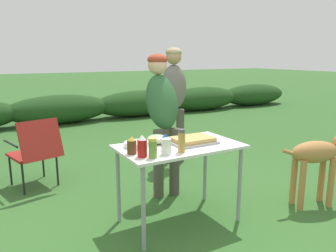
# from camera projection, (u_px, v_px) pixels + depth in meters

# --- Properties ---
(ground_plane) EXTENTS (60.00, 60.00, 0.00)m
(ground_plane) POSITION_uv_depth(u_px,v_px,m) (179.00, 221.00, 3.09)
(ground_plane) COLOR #336028
(shrub_hedge) EXTENTS (14.40, 0.90, 0.66)m
(shrub_hedge) POSITION_uv_depth(u_px,v_px,m) (59.00, 109.00, 7.52)
(shrub_hedge) COLOR #1E4219
(shrub_hedge) RESTS_ON ground
(folding_table) EXTENTS (1.10, 0.64, 0.74)m
(folding_table) POSITION_uv_depth(u_px,v_px,m) (179.00, 153.00, 2.95)
(folding_table) COLOR silver
(folding_table) RESTS_ON ground
(food_tray) EXTENTS (0.41, 0.30, 0.06)m
(food_tray) POSITION_uv_depth(u_px,v_px,m) (192.00, 140.00, 3.00)
(food_tray) COLOR #9E9EA3
(food_tray) RESTS_ON folding_table
(plate_stack) EXTENTS (0.21, 0.21, 0.05)m
(plate_stack) POSITION_uv_depth(u_px,v_px,m) (136.00, 144.00, 2.88)
(plate_stack) COLOR white
(plate_stack) RESTS_ON folding_table
(mixing_bowl) EXTENTS (0.19, 0.19, 0.08)m
(mixing_bowl) POSITION_uv_depth(u_px,v_px,m) (157.00, 139.00, 2.99)
(mixing_bowl) COLOR #ADBC99
(mixing_bowl) RESTS_ON folding_table
(paper_cup_stack) EXTENTS (0.08, 0.08, 0.13)m
(paper_cup_stack) POSITION_uv_depth(u_px,v_px,m) (166.00, 146.00, 2.65)
(paper_cup_stack) COLOR white
(paper_cup_stack) RESTS_ON folding_table
(relish_jar) EXTENTS (0.06, 0.06, 0.16)m
(relish_jar) POSITION_uv_depth(u_px,v_px,m) (153.00, 148.00, 2.55)
(relish_jar) COLOR olive
(relish_jar) RESTS_ON folding_table
(ketchup_bottle) EXTENTS (0.08, 0.08, 0.18)m
(ketchup_bottle) POSITION_uv_depth(u_px,v_px,m) (142.00, 146.00, 2.58)
(ketchup_bottle) COLOR red
(ketchup_bottle) RESTS_ON folding_table
(spice_jar) EXTENTS (0.06, 0.06, 0.20)m
(spice_jar) POSITION_uv_depth(u_px,v_px,m) (182.00, 141.00, 2.70)
(spice_jar) COLOR #B2893D
(spice_jar) RESTS_ON folding_table
(beer_bottle) EXTENTS (0.08, 0.08, 0.14)m
(beer_bottle) POSITION_uv_depth(u_px,v_px,m) (132.00, 146.00, 2.66)
(beer_bottle) COLOR brown
(beer_bottle) RESTS_ON folding_table
(mayo_bottle) EXTENTS (0.06, 0.06, 0.14)m
(mayo_bottle) POSITION_uv_depth(u_px,v_px,m) (165.00, 142.00, 2.77)
(mayo_bottle) COLOR silver
(mayo_bottle) RESTS_ON folding_table
(standing_person_in_navy_coat) EXTENTS (0.38, 0.49, 1.55)m
(standing_person_in_navy_coat) POSITION_uv_depth(u_px,v_px,m) (162.00, 108.00, 3.55)
(standing_person_in_navy_coat) COLOR #4C473D
(standing_person_in_navy_coat) RESTS_ON ground
(standing_person_in_olive_jacket) EXTENTS (0.43, 0.37, 1.64)m
(standing_person_in_olive_jacket) POSITION_uv_depth(u_px,v_px,m) (174.00, 93.00, 4.61)
(standing_person_in_olive_jacket) COLOR #4C473D
(standing_person_in_olive_jacket) RESTS_ON ground
(dog) EXTENTS (0.79, 0.37, 0.74)m
(dog) POSITION_uv_depth(u_px,v_px,m) (318.00, 157.00, 3.32)
(dog) COLOR #B27A42
(dog) RESTS_ON ground
(camp_chair_near_hedge) EXTENTS (0.60, 0.69, 0.83)m
(camp_chair_near_hedge) POSITION_uv_depth(u_px,v_px,m) (36.00, 150.00, 3.77)
(camp_chair_near_hedge) COLOR maroon
(camp_chair_near_hedge) RESTS_ON ground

